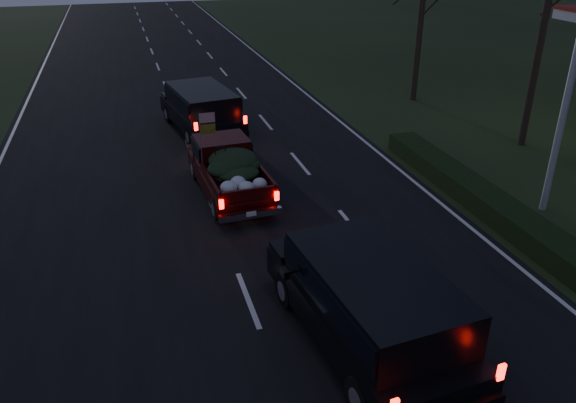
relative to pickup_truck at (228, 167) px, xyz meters
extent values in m
plane|color=black|center=(-0.70, -5.78, -0.90)|extent=(120.00, 120.00, 0.00)
cube|color=black|center=(-0.70, -5.78, -0.89)|extent=(14.00, 120.00, 0.02)
cube|color=black|center=(7.10, -2.78, -0.60)|extent=(1.00, 10.00, 0.60)
cylinder|color=silver|center=(8.80, -3.78, 3.60)|extent=(0.20, 0.20, 9.00)
cylinder|color=black|center=(11.80, 1.22, 3.35)|extent=(0.28, 0.28, 8.50)
cylinder|color=black|center=(10.80, 8.22, 2.60)|extent=(0.28, 0.28, 7.00)
cube|color=#380807|center=(0.00, 0.02, -0.37)|extent=(2.00, 4.50, 0.48)
cube|color=#380807|center=(-0.05, 0.81, 0.29)|extent=(1.71, 1.50, 0.79)
cube|color=black|center=(-0.05, 0.81, 0.38)|extent=(1.79, 1.41, 0.48)
cube|color=#380807|center=(0.06, -1.12, -0.11)|extent=(1.76, 2.55, 0.05)
ellipsoid|color=black|center=(0.08, -0.68, 0.29)|extent=(1.50, 1.66, 0.53)
cylinder|color=gray|center=(-0.79, -0.02, 0.91)|extent=(0.03, 0.03, 1.76)
cube|color=red|center=(-0.56, -0.01, 1.64)|extent=(0.46, 0.04, 0.30)
cube|color=gold|center=(-0.56, -0.01, 1.29)|extent=(0.46, 0.04, 0.30)
cube|color=black|center=(0.09, 6.42, -0.23)|extent=(2.90, 5.42, 0.64)
cube|color=black|center=(0.13, 6.15, 0.50)|extent=(2.56, 4.02, 0.86)
cube|color=black|center=(0.13, 6.15, 0.58)|extent=(2.65, 3.93, 0.51)
cube|color=black|center=(1.24, -7.81, -0.21)|extent=(2.71, 5.51, 0.67)
cube|color=black|center=(1.27, -8.08, 0.54)|extent=(2.44, 4.06, 0.89)
cube|color=black|center=(1.27, -8.08, 0.63)|extent=(2.54, 3.96, 0.53)
cube|color=black|center=(-0.15, -6.88, 0.41)|extent=(0.13, 0.25, 0.18)
camera|label=1|loc=(-2.78, -16.05, 6.65)|focal=35.00mm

